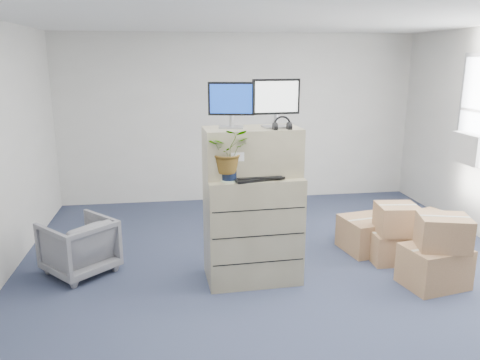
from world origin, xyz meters
The scene contains 17 objects.
ground centered at (0.00, 0.00, 0.00)m, with size 7.00×7.00×0.00m, color #29304A.
wall_back centered at (0.00, 3.51, 1.40)m, with size 6.00×0.02×2.80m, color #B9B7B0.
ac_unit centered at (2.87, 1.40, 1.20)m, with size 0.24×0.60×0.40m, color beige.
filing_cabinet_lower centered at (-0.30, 0.42, 0.59)m, with size 1.01×0.62×1.17m, color gray.
filing_cabinet_upper centered at (-0.31, 0.47, 1.43)m, with size 1.01×0.50×0.50m, color gray.
monitor_left centered at (-0.52, 0.49, 1.94)m, with size 0.47×0.23×0.47m.
monitor_right centered at (-0.06, 0.45, 1.96)m, with size 0.51×0.22×0.50m.
headphones centered at (-0.03, 0.30, 1.73)m, with size 0.18×0.18×0.02m, color black.
keyboard centered at (-0.28, 0.26, 1.19)m, with size 0.52×0.22×0.03m, color black.
mouse centered at (0.03, 0.34, 1.19)m, with size 0.10×0.06×0.03m, color silver.
water_bottle centered at (-0.23, 0.48, 1.30)m, with size 0.07×0.07×0.26m, color gray.
phone_dock centered at (-0.32, 0.46, 1.22)m, with size 0.07×0.06×0.15m.
external_drive centered at (0.00, 0.59, 1.21)m, with size 0.23×0.18×0.07m, color black.
tissue_box centered at (0.01, 0.52, 1.29)m, with size 0.25×0.13×0.09m, color #3A79C6.
potted_plant centered at (-0.58, 0.25, 1.42)m, with size 0.42×0.46×0.44m.
office_chair centered at (-2.23, 0.83, 0.35)m, with size 0.68×0.64×0.70m, color slate.
cardboard_boxes centered at (1.58, 0.54, 0.29)m, with size 1.50×1.67×0.79m.
Camera 1 is at (-1.14, -4.32, 2.37)m, focal length 35.00 mm.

